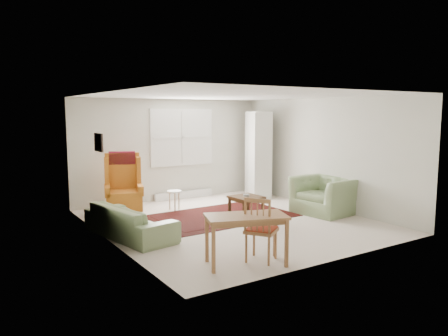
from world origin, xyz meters
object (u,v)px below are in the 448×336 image
desk (246,240)px  desk_chair (261,229)px  armchair (325,192)px  cabinet (258,154)px  stool (175,200)px  sofa (130,215)px  wingback_chair (123,184)px  coffee_table (246,207)px

desk → desk_chair: size_ratio=1.18×
armchair → cabinet: size_ratio=0.55×
cabinet → desk: (-3.32, -4.08, -0.74)m
stool → cabinet: bearing=7.7°
stool → armchair: bearing=-37.7°
sofa → desk: bearing=-169.7°
wingback_chair → cabinet: 3.73m
sofa → coffee_table: sofa is taller
sofa → desk_chair: desk_chair is taller
wingback_chair → cabinet: size_ratio=0.61×
sofa → desk: sofa is taller
armchair → wingback_chair: bearing=-127.5°
cabinet → stool: bearing=-153.3°
armchair → stool: bearing=-134.2°
armchair → desk_chair: desk_chair is taller
coffee_table → desk_chair: bearing=-120.7°
sofa → wingback_chair: bearing=-27.5°
sofa → coffee_table: bearing=-101.9°
coffee_table → stool: (-0.89, 1.51, -0.01)m
wingback_chair → desk: (0.38, -3.94, -0.30)m
stool → cabinet: 2.77m
armchair → wingback_chair: (-3.70, 2.23, 0.20)m
desk_chair → cabinet: bearing=-70.9°
stool → cabinet: (2.61, 0.35, 0.87)m
sofa → desk: (0.88, -2.26, -0.03)m
wingback_chair → desk: wingback_chair is taller
sofa → cabinet: 4.63m
coffee_table → desk_chair: desk_chair is taller
sofa → coffee_table: (2.48, -0.04, -0.15)m
coffee_table → stool: bearing=120.4°
wingback_chair → stool: size_ratio=2.98×
armchair → desk_chair: size_ratio=1.25×
wingback_chair → stool: 1.20m
coffee_table → desk_chair: size_ratio=0.60×
sofa → desk_chair: bearing=-163.5°
stool → desk_chair: 3.75m
armchair → stool: (-2.61, 2.02, -0.25)m
armchair → stool: 3.31m
sofa → desk_chair: (1.17, -2.25, 0.09)m
cabinet → desk: size_ratio=1.92×
sofa → armchair: bearing=-108.4°
stool → cabinet: size_ratio=0.20×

